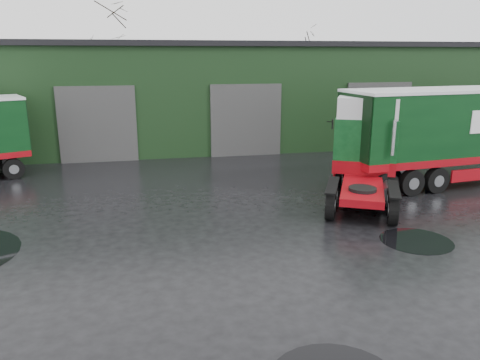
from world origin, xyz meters
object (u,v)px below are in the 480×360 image
object	(u,v)px
warehouse	(227,91)
hero_tractor	(365,152)
tree_back_b	(294,75)
wash_bucket	(429,186)
lorry_right	(474,135)
tree_back_a	(112,65)

from	to	relation	value
warehouse	hero_tractor	world-z (taller)	warehouse
tree_back_b	wash_bucket	bearing A→B (deg)	-94.24
lorry_right	warehouse	bearing A→B (deg)	-153.64
lorry_right	tree_back_b	world-z (taller)	tree_back_b
lorry_right	tree_back_a	bearing A→B (deg)	-151.11
hero_tractor	lorry_right	world-z (taller)	lorry_right
hero_tractor	tree_back_a	bearing A→B (deg)	138.82
hero_tractor	tree_back_a	xyz separation A→B (m)	(-10.50, 25.57, 2.76)
hero_tractor	wash_bucket	bearing A→B (deg)	44.17
wash_bucket	tree_back_a	bearing A→B (deg)	120.19
lorry_right	tree_back_a	xyz separation A→B (m)	(-16.74, 23.50, 2.64)
wash_bucket	tree_back_b	bearing A→B (deg)	85.76
wash_bucket	hero_tractor	bearing A→B (deg)	-162.33
warehouse	tree_back_a	bearing A→B (deg)	128.66
warehouse	hero_tractor	xyz separation A→B (m)	(2.50, -15.57, -1.16)
warehouse	lorry_right	size ratio (longest dim) A/B	2.02
hero_tractor	lorry_right	bearing A→B (deg)	44.87
lorry_right	wash_bucket	distance (m)	3.35
tree_back_b	tree_back_a	bearing A→B (deg)	180.00
tree_back_b	hero_tractor	bearing A→B (deg)	-102.14
hero_tractor	tree_back_a	size ratio (longest dim) A/B	0.68
warehouse	tree_back_b	xyz separation A→B (m)	(8.00, 10.00, 0.59)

